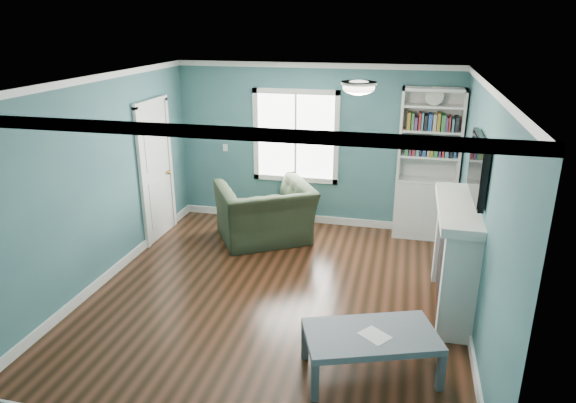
# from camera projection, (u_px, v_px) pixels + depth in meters

# --- Properties ---
(floor) EXTENTS (5.00, 5.00, 0.00)m
(floor) POSITION_uv_depth(u_px,v_px,m) (276.00, 295.00, 6.34)
(floor) COLOR black
(floor) RESTS_ON ground
(room_walls) EXTENTS (5.00, 5.00, 5.00)m
(room_walls) POSITION_uv_depth(u_px,v_px,m) (274.00, 172.00, 5.82)
(room_walls) COLOR #345C67
(room_walls) RESTS_ON ground
(trim) EXTENTS (4.50, 5.00, 2.60)m
(trim) POSITION_uv_depth(u_px,v_px,m) (275.00, 201.00, 5.93)
(trim) COLOR white
(trim) RESTS_ON ground
(window) EXTENTS (1.40, 0.06, 1.50)m
(window) POSITION_uv_depth(u_px,v_px,m) (296.00, 136.00, 8.20)
(window) COLOR white
(window) RESTS_ON room_walls
(bookshelf) EXTENTS (0.90, 0.35, 2.31)m
(bookshelf) POSITION_uv_depth(u_px,v_px,m) (426.00, 180.00, 7.76)
(bookshelf) COLOR silver
(bookshelf) RESTS_ON ground
(fireplace) EXTENTS (0.44, 1.58, 1.30)m
(fireplace) POSITION_uv_depth(u_px,v_px,m) (455.00, 258.00, 5.87)
(fireplace) COLOR black
(fireplace) RESTS_ON ground
(tv) EXTENTS (0.06, 1.10, 0.65)m
(tv) POSITION_uv_depth(u_px,v_px,m) (478.00, 167.00, 5.48)
(tv) COLOR black
(tv) RESTS_ON fireplace
(door) EXTENTS (0.12, 0.98, 2.17)m
(door) POSITION_uv_depth(u_px,v_px,m) (156.00, 170.00, 7.75)
(door) COLOR silver
(door) RESTS_ON ground
(ceiling_fixture) EXTENTS (0.38, 0.38, 0.15)m
(ceiling_fixture) POSITION_uv_depth(u_px,v_px,m) (359.00, 87.00, 5.39)
(ceiling_fixture) COLOR white
(ceiling_fixture) RESTS_ON room_walls
(light_switch) EXTENTS (0.08, 0.01, 0.12)m
(light_switch) POSITION_uv_depth(u_px,v_px,m) (225.00, 148.00, 8.55)
(light_switch) COLOR white
(light_switch) RESTS_ON room_walls
(recliner) EXTENTS (1.61, 1.46, 1.18)m
(recliner) POSITION_uv_depth(u_px,v_px,m) (265.00, 204.00, 7.74)
(recliner) COLOR black
(recliner) RESTS_ON ground
(coffee_table) EXTENTS (1.38, 1.05, 0.45)m
(coffee_table) POSITION_uv_depth(u_px,v_px,m) (371.00, 338.00, 4.81)
(coffee_table) COLOR #444B52
(coffee_table) RESTS_ON ground
(paper_sheet) EXTENTS (0.33, 0.32, 0.00)m
(paper_sheet) POSITION_uv_depth(u_px,v_px,m) (375.00, 336.00, 4.76)
(paper_sheet) COLOR white
(paper_sheet) RESTS_ON coffee_table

